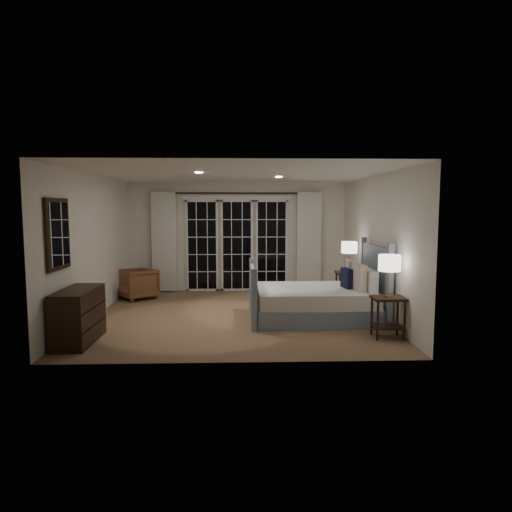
{
  "coord_description": "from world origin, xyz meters",
  "views": [
    {
      "loc": [
        0.07,
        -8.0,
        1.91
      ],
      "look_at": [
        0.36,
        0.18,
        1.05
      ],
      "focal_mm": 32.0,
      "sensor_mm": 36.0,
      "label": 1
    }
  ],
  "objects_px": {
    "armchair": "(137,284)",
    "dresser": "(78,316)",
    "lamp_left": "(390,263)",
    "lamp_right": "(349,248)",
    "nightstand_right": "(349,283)",
    "nightstand_left": "(388,311)",
    "bed": "(318,300)"
  },
  "relations": [
    {
      "from": "lamp_left",
      "to": "dresser",
      "type": "distance_m",
      "value": 4.54
    },
    {
      "from": "bed",
      "to": "lamp_right",
      "type": "relative_size",
      "value": 3.64
    },
    {
      "from": "armchair",
      "to": "dresser",
      "type": "xyz_separation_m",
      "value": [
        -0.13,
        -3.15,
        0.06
      ]
    },
    {
      "from": "lamp_left",
      "to": "armchair",
      "type": "distance_m",
      "value": 5.38
    },
    {
      "from": "nightstand_left",
      "to": "nightstand_right",
      "type": "bearing_deg",
      "value": 90.56
    },
    {
      "from": "bed",
      "to": "armchair",
      "type": "xyz_separation_m",
      "value": [
        -3.52,
        1.86,
        -0.0
      ]
    },
    {
      "from": "lamp_left",
      "to": "lamp_right",
      "type": "height_order",
      "value": "lamp_right"
    },
    {
      "from": "lamp_right",
      "to": "dresser",
      "type": "distance_m",
      "value": 5.15
    },
    {
      "from": "bed",
      "to": "nightstand_left",
      "type": "distance_m",
      "value": 1.46
    },
    {
      "from": "nightstand_right",
      "to": "bed",
      "type": "bearing_deg",
      "value": -124.75
    },
    {
      "from": "nightstand_left",
      "to": "lamp_left",
      "type": "distance_m",
      "value": 0.71
    },
    {
      "from": "nightstand_right",
      "to": "lamp_left",
      "type": "distance_m",
      "value": 2.46
    },
    {
      "from": "bed",
      "to": "lamp_right",
      "type": "height_order",
      "value": "bed"
    },
    {
      "from": "armchair",
      "to": "dresser",
      "type": "relative_size",
      "value": 0.65
    },
    {
      "from": "nightstand_left",
      "to": "lamp_right",
      "type": "bearing_deg",
      "value": 90.56
    },
    {
      "from": "lamp_left",
      "to": "armchair",
      "type": "height_order",
      "value": "lamp_left"
    },
    {
      "from": "lamp_left",
      "to": "lamp_right",
      "type": "relative_size",
      "value": 1.04
    },
    {
      "from": "armchair",
      "to": "dresser",
      "type": "bearing_deg",
      "value": -41.25
    },
    {
      "from": "bed",
      "to": "lamp_right",
      "type": "xyz_separation_m",
      "value": [
        0.81,
        1.17,
        0.81
      ]
    },
    {
      "from": "nightstand_left",
      "to": "lamp_right",
      "type": "xyz_separation_m",
      "value": [
        -0.02,
        2.37,
        0.73
      ]
    },
    {
      "from": "nightstand_right",
      "to": "nightstand_left",
      "type": "bearing_deg",
      "value": -89.44
    },
    {
      "from": "nightstand_left",
      "to": "lamp_left",
      "type": "xyz_separation_m",
      "value": [
        -0.0,
        0.0,
        0.71
      ]
    },
    {
      "from": "lamp_right",
      "to": "lamp_left",
      "type": "bearing_deg",
      "value": -89.44
    },
    {
      "from": "lamp_left",
      "to": "dresser",
      "type": "bearing_deg",
      "value": -178.85
    },
    {
      "from": "nightstand_right",
      "to": "lamp_right",
      "type": "distance_m",
      "value": 0.7
    },
    {
      "from": "lamp_left",
      "to": "dresser",
      "type": "relative_size",
      "value": 0.57
    },
    {
      "from": "lamp_left",
      "to": "lamp_right",
      "type": "bearing_deg",
      "value": 90.56
    },
    {
      "from": "nightstand_left",
      "to": "armchair",
      "type": "relative_size",
      "value": 0.87
    },
    {
      "from": "armchair",
      "to": "dresser",
      "type": "distance_m",
      "value": 3.15
    },
    {
      "from": "nightstand_left",
      "to": "lamp_right",
      "type": "distance_m",
      "value": 2.48
    },
    {
      "from": "bed",
      "to": "lamp_left",
      "type": "bearing_deg",
      "value": -55.06
    },
    {
      "from": "bed",
      "to": "nightstand_left",
      "type": "bearing_deg",
      "value": -55.06
    }
  ]
}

